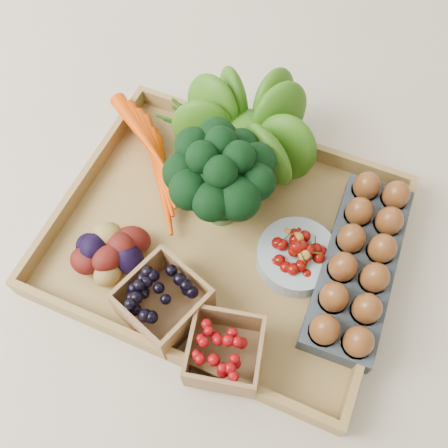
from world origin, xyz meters
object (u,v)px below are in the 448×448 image
at_px(tray, 224,239).
at_px(broccoli, 221,192).
at_px(cherry_bowl, 297,257).
at_px(egg_carton, 358,266).

relative_size(tray, broccoli, 3.13).
bearing_deg(broccoli, cherry_bowl, -13.70).
bearing_deg(cherry_bowl, egg_carton, 13.43).
distance_m(cherry_bowl, egg_carton, 0.10).
bearing_deg(broccoli, tray, -60.92).
xyz_separation_m(tray, cherry_bowl, (0.13, 0.00, 0.02)).
bearing_deg(egg_carton, tray, -175.19).
bearing_deg(tray, egg_carton, 7.01).
bearing_deg(broccoli, egg_carton, -3.12).
height_order(tray, broccoli, broccoli).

